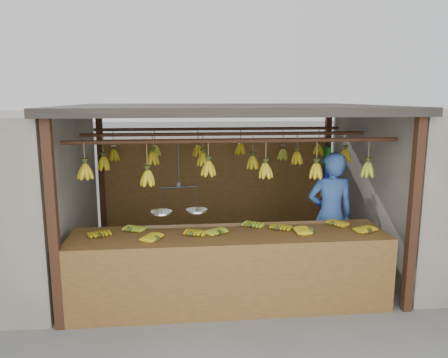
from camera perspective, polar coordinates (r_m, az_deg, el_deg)
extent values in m
plane|color=#5B5B57|center=(6.62, 0.27, -11.61)|extent=(80.00, 80.00, 0.00)
cube|color=black|center=(4.97, -21.39, -5.96)|extent=(0.10, 0.10, 2.30)
cube|color=black|center=(5.48, 23.47, -4.60)|extent=(0.10, 0.10, 2.30)
cube|color=black|center=(7.83, -15.67, 0.25)|extent=(0.10, 0.10, 2.30)
cube|color=black|center=(8.16, 13.21, 0.78)|extent=(0.10, 0.10, 2.30)
cube|color=black|center=(6.13, 0.29, 9.17)|extent=(4.30, 3.30, 0.10)
cylinder|color=black|center=(5.16, 1.50, 5.00)|extent=(4.00, 0.05, 0.05)
cylinder|color=black|center=(6.15, 0.29, 5.91)|extent=(4.00, 0.05, 0.05)
cylinder|color=black|center=(7.14, -0.59, 6.56)|extent=(4.00, 0.05, 0.05)
cube|color=brown|center=(7.79, -0.91, -1.27)|extent=(4.00, 0.06, 1.80)
cube|color=brown|center=(5.29, 0.70, -7.51)|extent=(3.80, 0.84, 0.08)
cube|color=brown|center=(5.05, 1.26, -13.42)|extent=(3.80, 0.04, 0.90)
cube|color=black|center=(5.22, -19.43, -13.70)|extent=(0.07, 0.07, 0.82)
cube|color=black|center=(5.60, 20.19, -12.02)|extent=(0.07, 0.07, 0.82)
cube|color=black|center=(5.89, -17.76, -10.76)|extent=(0.07, 0.07, 0.82)
cube|color=black|center=(6.23, 17.17, -9.52)|extent=(0.07, 0.07, 0.82)
ellipsoid|color=#AC9412|center=(5.28, -15.71, -7.15)|extent=(0.26, 0.29, 0.06)
ellipsoid|color=#92A523|center=(5.40, -12.09, -6.60)|extent=(0.27, 0.29, 0.06)
ellipsoid|color=#AC9412|center=(5.06, -8.57, -7.65)|extent=(0.30, 0.27, 0.06)
ellipsoid|color=#AC9412|center=(5.14, -4.15, -7.25)|extent=(0.26, 0.29, 0.06)
ellipsoid|color=#92A523|center=(5.18, -0.39, -7.07)|extent=(0.28, 0.30, 0.06)
ellipsoid|color=#92A523|center=(5.46, 3.53, -6.15)|extent=(0.28, 0.30, 0.06)
ellipsoid|color=#AC9412|center=(5.39, 7.11, -6.47)|extent=(0.28, 0.30, 0.06)
ellipsoid|color=#AC9412|center=(5.39, 11.20, -6.59)|extent=(0.24, 0.19, 0.06)
ellipsoid|color=#AC9412|center=(5.69, 14.12, -5.77)|extent=(0.30, 0.28, 0.06)
ellipsoid|color=#AC9412|center=(5.54, 18.62, -6.47)|extent=(0.27, 0.29, 0.06)
ellipsoid|color=#AC9412|center=(5.23, -17.66, 0.95)|extent=(0.16, 0.16, 0.28)
ellipsoid|color=#AC9412|center=(5.18, -9.95, 0.10)|extent=(0.16, 0.16, 0.28)
ellipsoid|color=#AC9412|center=(5.18, -2.04, 1.38)|extent=(0.16, 0.16, 0.28)
ellipsoid|color=#AC9412|center=(5.29, 5.45, 1.09)|extent=(0.16, 0.16, 0.28)
ellipsoid|color=#AC9412|center=(5.43, 11.93, 1.02)|extent=(0.16, 0.16, 0.28)
ellipsoid|color=#92A523|center=(5.68, 18.24, 1.17)|extent=(0.16, 0.16, 0.28)
ellipsoid|color=#AC9412|center=(6.21, -15.46, 1.97)|extent=(0.16, 0.16, 0.28)
ellipsoid|color=#AC9412|center=(6.20, -9.28, 2.71)|extent=(0.16, 0.16, 0.28)
ellipsoid|color=#AC9412|center=(6.12, -2.77, 2.58)|extent=(0.16, 0.16, 0.28)
ellipsoid|color=#AC9412|center=(6.21, 3.75, 2.16)|extent=(0.16, 0.16, 0.28)
ellipsoid|color=#AC9412|center=(6.40, 9.53, 2.74)|extent=(0.16, 0.16, 0.28)
ellipsoid|color=#AC9412|center=(6.57, 15.56, 2.98)|extent=(0.16, 0.16, 0.28)
ellipsoid|color=#AC9412|center=(7.27, -14.18, 3.03)|extent=(0.16, 0.16, 0.28)
ellipsoid|color=#92A523|center=(7.15, -9.00, 3.74)|extent=(0.16, 0.16, 0.28)
ellipsoid|color=#AC9412|center=(7.11, -3.42, 3.68)|extent=(0.16, 0.16, 0.28)
ellipsoid|color=#AC9412|center=(7.24, 2.15, 3.96)|extent=(0.16, 0.16, 0.28)
ellipsoid|color=#92A523|center=(7.32, 7.70, 3.19)|extent=(0.16, 0.16, 0.28)
ellipsoid|color=#AC9412|center=(7.51, 12.25, 3.76)|extent=(0.16, 0.16, 0.28)
cylinder|color=black|center=(5.15, -5.98, 1.89)|extent=(0.02, 0.02, 0.54)
cylinder|color=black|center=(5.20, -5.93, -1.08)|extent=(0.46, 0.07, 0.02)
cylinder|color=silver|center=(5.25, -8.17, -4.38)|extent=(0.25, 0.25, 0.02)
cylinder|color=silver|center=(5.29, -3.58, -4.17)|extent=(0.25, 0.25, 0.02)
imported|color=#3359A5|center=(6.28, 13.71, -4.61)|extent=(0.67, 0.46, 1.77)
cube|color=#199926|center=(7.95, 13.25, 2.82)|extent=(0.08, 0.26, 0.34)
cube|color=#1426BF|center=(8.01, 13.15, 0.34)|extent=(0.08, 0.26, 0.34)
cube|color=yellow|center=(8.05, 13.08, -1.27)|extent=(0.08, 0.26, 0.34)
cube|color=red|center=(8.14, 12.96, -3.97)|extent=(0.08, 0.26, 0.34)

